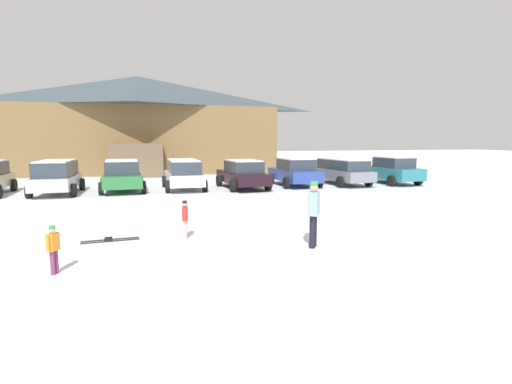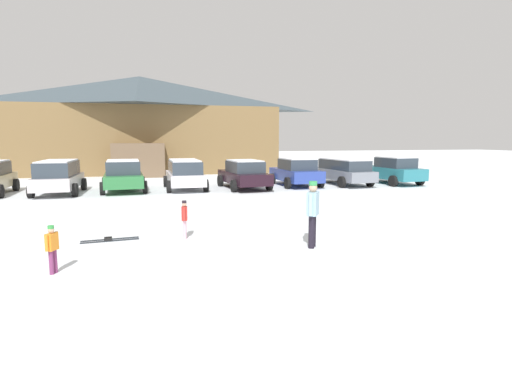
# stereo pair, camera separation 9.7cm
# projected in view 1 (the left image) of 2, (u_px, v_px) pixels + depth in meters

# --- Properties ---
(ground) EXTENTS (160.00, 160.00, 0.00)m
(ground) POSITION_uv_depth(u_px,v_px,m) (280.00, 313.00, 6.23)
(ground) COLOR white
(ski_lodge) EXTENTS (22.15, 11.90, 7.85)m
(ski_lodge) POSITION_uv_depth(u_px,v_px,m) (139.00, 124.00, 33.42)
(ski_lodge) COLOR brown
(ski_lodge) RESTS_ON ground
(parked_silver_wagon) EXTENTS (2.10, 4.16, 1.66)m
(parked_silver_wagon) POSITION_uv_depth(u_px,v_px,m) (57.00, 176.00, 19.56)
(parked_silver_wagon) COLOR silver
(parked_silver_wagon) RESTS_ON ground
(parked_green_coupe) EXTENTS (2.41, 4.14, 1.64)m
(parked_green_coupe) POSITION_uv_depth(u_px,v_px,m) (122.00, 176.00, 20.60)
(parked_green_coupe) COLOR #2C733B
(parked_green_coupe) RESTS_ON ground
(parked_white_suv) EXTENTS (2.18, 4.32, 1.60)m
(parked_white_suv) POSITION_uv_depth(u_px,v_px,m) (183.00, 173.00, 21.45)
(parked_white_suv) COLOR white
(parked_white_suv) RESTS_ON ground
(parked_black_sedan) EXTENTS (2.46, 4.52, 1.57)m
(parked_black_sedan) POSITION_uv_depth(u_px,v_px,m) (243.00, 174.00, 21.81)
(parked_black_sedan) COLOR black
(parked_black_sedan) RESTS_ON ground
(parked_blue_hatchback) EXTENTS (2.33, 4.13, 1.61)m
(parked_blue_hatchback) POSITION_uv_depth(u_px,v_px,m) (295.00, 172.00, 23.09)
(parked_blue_hatchback) COLOR #2A409A
(parked_blue_hatchback) RESTS_ON ground
(parked_grey_wagon) EXTENTS (2.33, 4.79, 1.54)m
(parked_grey_wagon) POSITION_uv_depth(u_px,v_px,m) (342.00, 170.00, 23.76)
(parked_grey_wagon) COLOR slate
(parked_grey_wagon) RESTS_ON ground
(parked_teal_hatchback) EXTENTS (2.37, 4.20, 1.65)m
(parked_teal_hatchback) POSITION_uv_depth(u_px,v_px,m) (392.00, 170.00, 24.20)
(parked_teal_hatchback) COLOR teal
(parked_teal_hatchback) RESTS_ON ground
(skier_child_in_orange_jacket) EXTENTS (0.23, 0.34, 0.99)m
(skier_child_in_orange_jacket) POSITION_uv_depth(u_px,v_px,m) (53.00, 247.00, 7.96)
(skier_child_in_orange_jacket) COLOR #7B3463
(skier_child_in_orange_jacket) RESTS_ON ground
(skier_adult_in_blue_parka) EXTENTS (0.43, 0.53, 1.67)m
(skier_adult_in_blue_parka) POSITION_uv_depth(u_px,v_px,m) (314.00, 210.00, 9.91)
(skier_adult_in_blue_parka) COLOR black
(skier_adult_in_blue_parka) RESTS_ON ground
(skier_child_in_red_jacket) EXTENTS (0.18, 0.39, 1.05)m
(skier_child_in_red_jacket) POSITION_uv_depth(u_px,v_px,m) (185.00, 217.00, 10.80)
(skier_child_in_red_jacket) COLOR #DFACBF
(skier_child_in_red_jacket) RESTS_ON ground
(pair_of_skis) EXTENTS (1.50, 0.42, 0.08)m
(pair_of_skis) POSITION_uv_depth(u_px,v_px,m) (110.00, 240.00, 10.65)
(pair_of_skis) COLOR #222830
(pair_of_skis) RESTS_ON ground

